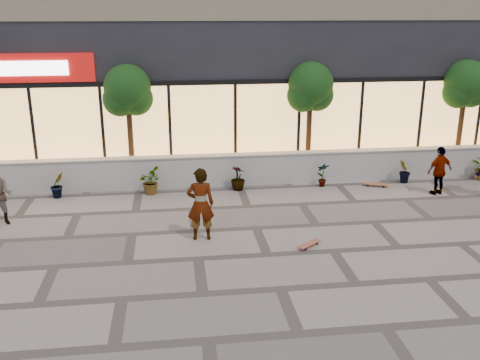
{
  "coord_description": "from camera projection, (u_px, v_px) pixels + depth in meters",
  "views": [
    {
      "loc": [
        -2.1,
        -9.73,
        5.6
      ],
      "look_at": [
        -0.41,
        3.47,
        1.3
      ],
      "focal_mm": 40.0,
      "sensor_mm": 36.0,
      "label": 1
    }
  ],
  "objects": [
    {
      "name": "ground",
      "position": [
        281.0,
        289.0,
        11.16
      ],
      "size": [
        80.0,
        80.0,
        0.0
      ],
      "primitive_type": "plane",
      "color": "#9D9288",
      "rests_on": "ground"
    },
    {
      "name": "planter_wall",
      "position": [
        239.0,
        169.0,
        17.61
      ],
      "size": [
        22.0,
        0.42,
        1.04
      ],
      "color": "silver",
      "rests_on": "ground"
    },
    {
      "name": "retail_building",
      "position": [
        222.0,
        43.0,
        21.64
      ],
      "size": [
        24.0,
        9.17,
        8.5
      ],
      "color": "black",
      "rests_on": "ground"
    },
    {
      "name": "shrub_b",
      "position": [
        58.0,
        185.0,
        16.43
      ],
      "size": [
        0.57,
        0.57,
        0.81
      ],
      "primitive_type": "imported",
      "rotation": [
        0.0,
        0.0,
        0.82
      ],
      "color": "#143811",
      "rests_on": "ground"
    },
    {
      "name": "shrub_c",
      "position": [
        150.0,
        181.0,
        16.77
      ],
      "size": [
        0.68,
        0.77,
        0.81
      ],
      "primitive_type": "imported",
      "rotation": [
        0.0,
        0.0,
        1.64
      ],
      "color": "#143811",
      "rests_on": "ground"
    },
    {
      "name": "shrub_d",
      "position": [
        238.0,
        178.0,
        17.11
      ],
      "size": [
        0.64,
        0.64,
        0.81
      ],
      "primitive_type": "imported",
      "rotation": [
        0.0,
        0.0,
        2.46
      ],
      "color": "#143811",
      "rests_on": "ground"
    },
    {
      "name": "shrub_e",
      "position": [
        323.0,
        174.0,
        17.45
      ],
      "size": [
        0.46,
        0.35,
        0.81
      ],
      "primitive_type": "imported",
      "rotation": [
        0.0,
        0.0,
        3.28
      ],
      "color": "#143811",
      "rests_on": "ground"
    },
    {
      "name": "shrub_f",
      "position": [
        405.0,
        171.0,
        17.79
      ],
      "size": [
        0.55,
        0.57,
        0.81
      ],
      "primitive_type": "imported",
      "rotation": [
        0.0,
        0.0,
        4.1
      ],
      "color": "#143811",
      "rests_on": "ground"
    },
    {
      "name": "tree_midwest",
      "position": [
        128.0,
        93.0,
        17.09
      ],
      "size": [
        1.6,
        1.5,
        3.92
      ],
      "color": "#452E18",
      "rests_on": "ground"
    },
    {
      "name": "tree_mideast",
      "position": [
        310.0,
        90.0,
        17.81
      ],
      "size": [
        1.6,
        1.5,
        3.92
      ],
      "color": "#452E18",
      "rests_on": "ground"
    },
    {
      "name": "tree_east",
      "position": [
        465.0,
        87.0,
        18.47
      ],
      "size": [
        1.6,
        1.5,
        3.92
      ],
      "color": "#452E18",
      "rests_on": "ground"
    },
    {
      "name": "skater_center",
      "position": [
        201.0,
        204.0,
        13.3
      ],
      "size": [
        0.69,
        0.46,
        1.88
      ],
      "primitive_type": "imported",
      "rotation": [
        0.0,
        0.0,
        3.12
      ],
      "color": "silver",
      "rests_on": "ground"
    },
    {
      "name": "skater_right_near",
      "position": [
        440.0,
        171.0,
        16.61
      ],
      "size": [
        0.97,
        0.6,
        1.54
      ],
      "primitive_type": "imported",
      "rotation": [
        0.0,
        0.0,
        3.41
      ],
      "color": "white",
      "rests_on": "ground"
    },
    {
      "name": "skateboard_center",
      "position": [
        309.0,
        244.0,
        13.11
      ],
      "size": [
        0.69,
        0.59,
        0.09
      ],
      "rotation": [
        0.0,
        0.0,
        0.65
      ],
      "color": "brown",
      "rests_on": "ground"
    },
    {
      "name": "skateboard_right_near",
      "position": [
        376.0,
        184.0,
        17.52
      ],
      "size": [
        0.84,
        0.5,
        0.1
      ],
      "rotation": [
        0.0,
        0.0,
        -0.39
      ],
      "color": "#9C6233",
      "rests_on": "ground"
    }
  ]
}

